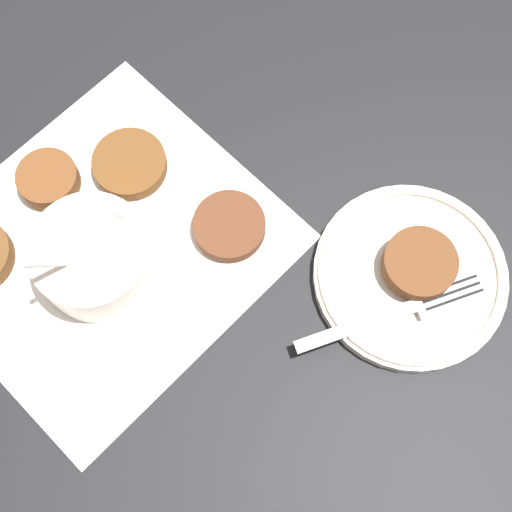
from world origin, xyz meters
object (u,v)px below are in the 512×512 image
object	(u,v)px
sauce_bowl	(95,258)
serving_plate	(410,275)
fork	(414,306)
fritter_on_plate	(419,264)

from	to	relation	value
sauce_bowl	serving_plate	world-z (taller)	sauce_bowl
fork	serving_plate	bearing A→B (deg)	40.25
sauce_bowl	fork	world-z (taller)	sauce_bowl
sauce_bowl	fork	xyz separation A→B (m)	(0.17, -0.25, -0.01)
sauce_bowl	serving_plate	bearing A→B (deg)	-49.06
sauce_bowl	serving_plate	size ratio (longest dim) A/B	0.65
serving_plate	fritter_on_plate	world-z (taller)	fritter_on_plate
fritter_on_plate	fork	distance (m)	0.04
serving_plate	fritter_on_plate	bearing A→B (deg)	-1.88
sauce_bowl	fritter_on_plate	distance (m)	0.30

